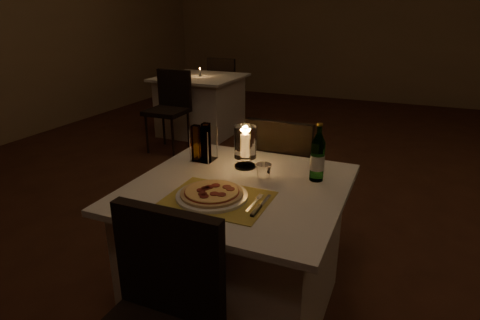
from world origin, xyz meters
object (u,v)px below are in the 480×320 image
at_px(pizza, 212,193).
at_px(neighbor_table_left, 201,105).
at_px(chair_near, 156,314).
at_px(main_table, 238,250).
at_px(plate, 212,196).
at_px(water_bottle, 318,158).
at_px(chair_far, 282,170).
at_px(hurricane_candle, 245,144).
at_px(tumbler, 264,171).

relative_size(pizza, neighbor_table_left, 0.28).
bearing_deg(chair_near, main_table, 90.00).
relative_size(plate, water_bottle, 1.11).
xyz_separation_m(main_table, pizza, (-0.05, -0.18, 0.39)).
xyz_separation_m(water_bottle, neighbor_table_left, (-2.12, 2.70, -0.48)).
distance_m(chair_near, plate, 0.57).
xyz_separation_m(chair_far, water_bottle, (0.33, -0.51, 0.31)).
bearing_deg(hurricane_candle, chair_near, -86.42).
distance_m(main_table, pizza, 0.44).
relative_size(chair_near, tumbler, 11.72).
distance_m(tumbler, hurricane_candle, 0.20).
xyz_separation_m(chair_far, neighbor_table_left, (-1.79, 2.20, -0.18)).
xyz_separation_m(pizza, tumbler, (0.13, 0.30, 0.01)).
height_order(main_table, chair_near, chair_near).
bearing_deg(main_table, chair_near, -90.00).
height_order(chair_far, plate, chair_far).
height_order(chair_far, tumbler, chair_far).
distance_m(plate, tumbler, 0.33).
bearing_deg(main_table, plate, -105.52).
xyz_separation_m(main_table, tumbler, (0.08, 0.12, 0.40)).
xyz_separation_m(chair_far, tumbler, (0.08, -0.60, 0.23)).
xyz_separation_m(tumbler, water_bottle, (0.24, 0.09, 0.08)).
distance_m(main_table, plate, 0.42).
xyz_separation_m(main_table, chair_far, (-0.00, 0.71, 0.18)).
height_order(water_bottle, hurricane_candle, water_bottle).
bearing_deg(chair_near, pizza, 95.32).
height_order(plate, neighbor_table_left, plate).
distance_m(chair_far, plate, 0.92).
bearing_deg(main_table, neighbor_table_left, 121.64).
distance_m(pizza, hurricane_candle, 0.42).
bearing_deg(water_bottle, neighbor_table_left, 128.11).
bearing_deg(tumbler, pizza, -114.28).
height_order(pizza, hurricane_candle, hurricane_candle).
bearing_deg(hurricane_candle, water_bottle, -3.04).
distance_m(chair_near, tumbler, 0.87).
distance_m(plate, pizza, 0.02).
bearing_deg(chair_near, hurricane_candle, 93.58).
height_order(tumbler, water_bottle, water_bottle).
distance_m(plate, water_bottle, 0.55).
bearing_deg(hurricane_candle, plate, -88.76).
bearing_deg(water_bottle, hurricane_candle, 176.96).
relative_size(chair_near, plate, 2.81).
height_order(plate, hurricane_candle, hurricane_candle).
bearing_deg(plate, main_table, 74.48).
bearing_deg(neighbor_table_left, pizza, -60.57).
height_order(tumbler, hurricane_candle, hurricane_candle).
bearing_deg(tumbler, water_bottle, 19.85).
distance_m(plate, hurricane_candle, 0.42).
relative_size(plate, tumbler, 4.17).
relative_size(main_table, chair_near, 1.11).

